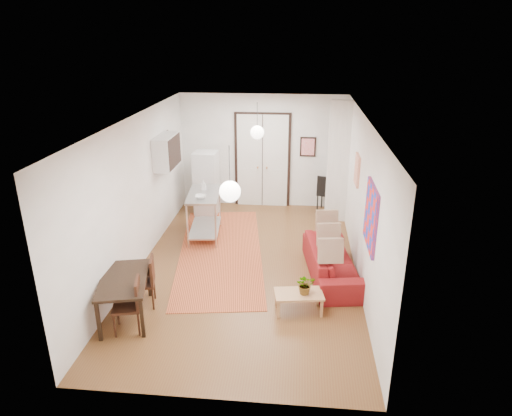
# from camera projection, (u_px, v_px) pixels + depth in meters

# --- Properties ---
(floor) EXTENTS (7.00, 7.00, 0.00)m
(floor) POSITION_uv_depth(u_px,v_px,m) (248.00, 266.00, 8.98)
(floor) COLOR brown
(floor) RESTS_ON ground
(ceiling) EXTENTS (4.20, 7.00, 0.02)m
(ceiling) POSITION_uv_depth(u_px,v_px,m) (246.00, 119.00, 7.93)
(ceiling) COLOR white
(ceiling) RESTS_ON wall_back
(wall_back) EXTENTS (4.20, 0.02, 2.90)m
(wall_back) POSITION_uv_depth(u_px,v_px,m) (263.00, 151.00, 11.70)
(wall_back) COLOR white
(wall_back) RESTS_ON floor
(wall_front) EXTENTS (4.20, 0.02, 2.90)m
(wall_front) POSITION_uv_depth(u_px,v_px,m) (212.00, 300.00, 5.21)
(wall_front) COLOR white
(wall_front) RESTS_ON floor
(wall_left) EXTENTS (0.02, 7.00, 2.90)m
(wall_left) POSITION_uv_depth(u_px,v_px,m) (137.00, 194.00, 8.64)
(wall_left) COLOR white
(wall_left) RESTS_ON floor
(wall_right) EXTENTS (0.02, 7.00, 2.90)m
(wall_right) POSITION_uv_depth(u_px,v_px,m) (362.00, 201.00, 8.26)
(wall_right) COLOR white
(wall_right) RESTS_ON floor
(double_doors) EXTENTS (1.44, 0.06, 2.50)m
(double_doors) POSITION_uv_depth(u_px,v_px,m) (262.00, 161.00, 11.75)
(double_doors) COLOR silver
(double_doors) RESTS_ON wall_back
(stub_partition) EXTENTS (0.50, 0.10, 2.90)m
(stub_partition) POSITION_uv_depth(u_px,v_px,m) (338.00, 163.00, 10.65)
(stub_partition) COLOR white
(stub_partition) RESTS_ON floor
(wall_cabinet) EXTENTS (0.35, 1.00, 0.70)m
(wall_cabinet) POSITION_uv_depth(u_px,v_px,m) (167.00, 151.00, 9.86)
(wall_cabinet) COLOR silver
(wall_cabinet) RESTS_ON wall_left
(painting_popart) EXTENTS (0.05, 1.00, 1.00)m
(painting_popart) POSITION_uv_depth(u_px,v_px,m) (371.00, 217.00, 7.03)
(painting_popart) COLOR red
(painting_popart) RESTS_ON wall_right
(painting_abstract) EXTENTS (0.05, 0.50, 0.60)m
(painting_abstract) POSITION_uv_depth(u_px,v_px,m) (357.00, 170.00, 8.88)
(painting_abstract) COLOR white
(painting_abstract) RESTS_ON wall_right
(poster_back) EXTENTS (0.40, 0.03, 0.50)m
(poster_back) POSITION_uv_depth(u_px,v_px,m) (308.00, 147.00, 11.52)
(poster_back) COLOR red
(poster_back) RESTS_ON wall_back
(print_left) EXTENTS (0.03, 0.44, 0.54)m
(print_left) POSITION_uv_depth(u_px,v_px,m) (166.00, 144.00, 10.32)
(print_left) COLOR #A37444
(print_left) RESTS_ON wall_left
(pendant_back) EXTENTS (0.30, 0.30, 0.80)m
(pendant_back) POSITION_uv_depth(u_px,v_px,m) (257.00, 132.00, 10.02)
(pendant_back) COLOR white
(pendant_back) RESTS_ON ceiling
(pendant_front) EXTENTS (0.30, 0.30, 0.80)m
(pendant_front) POSITION_uv_depth(u_px,v_px,m) (230.00, 191.00, 6.31)
(pendant_front) COLOR white
(pendant_front) RESTS_ON ceiling
(kilim_rug) EXTENTS (2.28, 4.65, 0.01)m
(kilim_rug) POSITION_uv_depth(u_px,v_px,m) (221.00, 252.00, 9.56)
(kilim_rug) COLOR #C35730
(kilim_rug) RESTS_ON floor
(sofa) EXTENTS (1.11, 2.20, 0.62)m
(sofa) POSITION_uv_depth(u_px,v_px,m) (332.00, 262.00, 8.51)
(sofa) COLOR maroon
(sofa) RESTS_ON floor
(coffee_table) EXTENTS (0.84, 0.55, 0.35)m
(coffee_table) POSITION_uv_depth(u_px,v_px,m) (299.00, 296.00, 7.42)
(coffee_table) COLOR tan
(coffee_table) RESTS_ON floor
(potted_plant) EXTENTS (0.31, 0.34, 0.34)m
(potted_plant) POSITION_uv_depth(u_px,v_px,m) (305.00, 284.00, 7.34)
(potted_plant) COLOR #316D34
(potted_plant) RESTS_ON coffee_table
(kitchen_counter) EXTENTS (0.79, 1.39, 1.02)m
(kitchen_counter) POSITION_uv_depth(u_px,v_px,m) (204.00, 208.00, 10.08)
(kitchen_counter) COLOR silver
(kitchen_counter) RESTS_ON floor
(bowl) EXTENTS (0.26, 0.26, 0.06)m
(bowl) POSITION_uv_depth(u_px,v_px,m) (201.00, 197.00, 9.67)
(bowl) COLOR beige
(bowl) RESTS_ON kitchen_counter
(soap_bottle) EXTENTS (0.11, 0.10, 0.21)m
(soap_bottle) POSITION_uv_depth(u_px,v_px,m) (204.00, 185.00, 10.15)
(soap_bottle) COLOR teal
(soap_bottle) RESTS_ON kitchen_counter
(fridge) EXTENTS (0.59, 0.59, 1.59)m
(fridge) POSITION_uv_depth(u_px,v_px,m) (206.00, 183.00, 11.36)
(fridge) COLOR silver
(fridge) RESTS_ON floor
(dining_table) EXTENTS (0.99, 1.39, 0.70)m
(dining_table) POSITION_uv_depth(u_px,v_px,m) (124.00, 283.00, 7.19)
(dining_table) COLOR black
(dining_table) RESTS_ON floor
(dining_chair_near) EXTENTS (0.49, 0.62, 0.87)m
(dining_chair_near) POSITION_uv_depth(u_px,v_px,m) (143.00, 276.00, 7.62)
(dining_chair_near) COLOR #381D12
(dining_chair_near) RESTS_ON floor
(dining_chair_far) EXTENTS (0.49, 0.62, 0.87)m
(dining_chair_far) POSITION_uv_depth(u_px,v_px,m) (128.00, 299.00, 6.97)
(dining_chair_far) COLOR #381D12
(dining_chair_far) RESTS_ON floor
(black_side_chair) EXTENTS (0.57, 0.58, 0.98)m
(black_side_chair) POSITION_uv_depth(u_px,v_px,m) (327.00, 189.00, 11.63)
(black_side_chair) COLOR black
(black_side_chair) RESTS_ON floor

